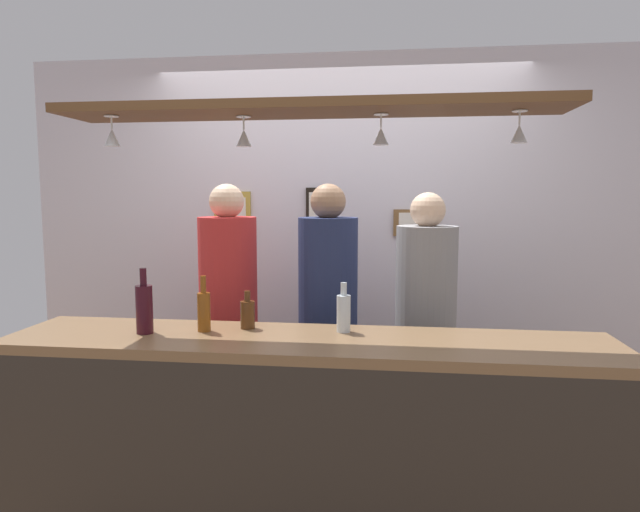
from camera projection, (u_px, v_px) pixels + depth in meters
The scene contains 18 objects.
ground_plane at pixel (318, 510), 2.87m from camera, with size 8.00×8.00×0.00m, color brown.
back_wall at pixel (338, 245), 3.81m from camera, with size 4.40×0.06×2.60m, color silver.
bar_counter at pixel (302, 424), 2.30m from camera, with size 2.70×0.55×1.02m.
overhead_glass_rack at pixel (308, 109), 2.36m from camera, with size 2.20×0.36×0.04m, color brown.
hanging_wineglass_far_left at pixel (112, 137), 2.42m from camera, with size 0.07×0.07×0.13m.
hanging_wineglass_left at pixel (244, 137), 2.44m from camera, with size 0.07×0.07×0.13m.
hanging_wineglass_center_left at pixel (381, 135), 2.37m from camera, with size 0.07×0.07×0.13m.
hanging_wineglass_center at pixel (519, 133), 2.28m from camera, with size 0.07×0.07×0.13m.
person_left_red_shirt at pixel (228, 300), 3.22m from camera, with size 0.34×0.34×1.71m.
person_middle_navy_shirt at pixel (328, 302), 3.15m from camera, with size 0.34×0.34×1.71m.
person_right_grey_shirt at pixel (426, 310), 3.08m from camera, with size 0.34×0.34×1.66m.
bottle_soda_clear at pixel (344, 312), 2.52m from camera, with size 0.06×0.06×0.23m.
bottle_wine_dark_red at pixel (144, 308), 2.49m from camera, with size 0.08×0.08×0.30m.
bottle_beer_brown_stubby at pixel (248, 314), 2.58m from camera, with size 0.07×0.07×0.18m.
bottle_beer_amber_tall at pixel (204, 310), 2.52m from camera, with size 0.06×0.06×0.26m.
picture_frame_caricature at pixel (233, 216), 3.84m from camera, with size 0.26×0.02×0.34m.
picture_frame_lower_pair at pixel (416, 223), 3.69m from camera, with size 0.30×0.02×0.18m.
picture_frame_crest at pixel (319, 207), 3.76m from camera, with size 0.18×0.02×0.26m.
Camera 1 is at (0.36, -2.68, 1.64)m, focal length 30.73 mm.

